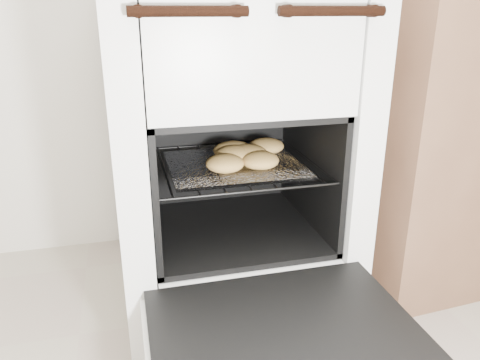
{
  "coord_description": "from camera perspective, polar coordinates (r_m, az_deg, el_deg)",
  "views": [
    {
      "loc": [
        -0.17,
        -0.04,
        0.8
      ],
      "look_at": [
        0.09,
        1.02,
        0.4
      ],
      "focal_mm": 35.0,
      "sensor_mm": 36.0,
      "label": 1
    }
  ],
  "objects": [
    {
      "name": "counter",
      "position": [
        1.71,
        26.59,
        6.75
      ],
      "size": [
        0.97,
        0.69,
        0.92
      ],
      "primitive_type": "cube",
      "rotation": [
        0.0,
        0.0,
        0.08
      ],
      "color": "brown",
      "rests_on": "ground"
    },
    {
      "name": "foil_sheet",
      "position": [
        1.21,
        -0.7,
        1.88
      ],
      "size": [
        0.34,
        0.3,
        0.01
      ],
      "primitive_type": "cube",
      "color": "white",
      "rests_on": "oven_rack"
    },
    {
      "name": "stove",
      "position": [
        1.28,
        -1.6,
        4.25
      ],
      "size": [
        0.6,
        0.66,
        0.91
      ],
      "color": "silver",
      "rests_on": "ground"
    },
    {
      "name": "oven_rack",
      "position": [
        1.23,
        -0.91,
        1.9
      ],
      "size": [
        0.43,
        0.42,
        0.01
      ],
      "color": "black",
      "rests_on": "stove"
    },
    {
      "name": "oven_door",
      "position": [
        0.96,
        5.55,
        -18.54
      ],
      "size": [
        0.54,
        0.42,
        0.04
      ],
      "color": "black",
      "rests_on": "stove"
    },
    {
      "name": "baked_rolls",
      "position": [
        1.21,
        0.47,
        3.19
      ],
      "size": [
        0.26,
        0.24,
        0.05
      ],
      "color": "tan",
      "rests_on": "foil_sheet"
    }
  ]
}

